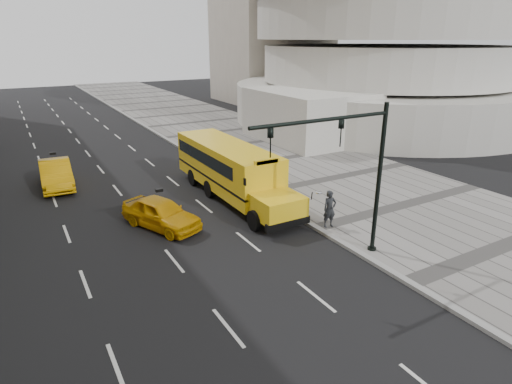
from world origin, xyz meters
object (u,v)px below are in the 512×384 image
taxi_near (161,213)px  school_bus (229,166)px  pedestrian (330,209)px  traffic_signal (354,166)px  taxi_far (56,174)px

taxi_near → school_bus: bearing=2.3°
pedestrian → traffic_signal: size_ratio=0.28×
school_bus → pedestrian: 6.93m
taxi_near → pedestrian: pedestrian is taller
taxi_near → pedestrian: size_ratio=2.40×
taxi_far → school_bus: bearing=-35.5°
pedestrian → traffic_signal: traffic_signal is taller
taxi_far → pedestrian: pedestrian is taller
taxi_near → taxi_far: taxi_far is taller
traffic_signal → taxi_near: bearing=128.3°
school_bus → taxi_far: bearing=141.9°
taxi_far → traffic_signal: 18.80m
school_bus → taxi_far: 10.86m
taxi_far → pedestrian: bearing=-49.0°
school_bus → taxi_near: 5.49m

